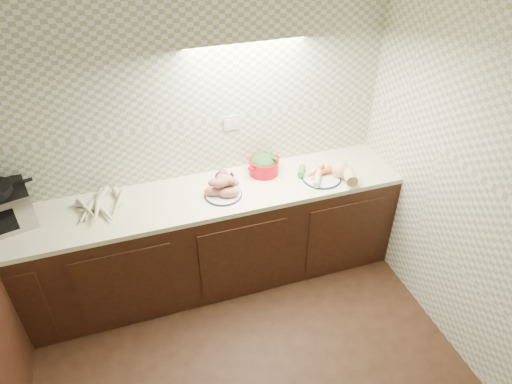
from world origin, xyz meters
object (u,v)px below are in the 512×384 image
object	(u,v)px
sweet_potato_plate	(223,187)
veg_plate	(330,172)
parsnip_pile	(106,206)
onion_bowl	(224,177)
dutch_oven	(264,164)

from	to	relation	value
sweet_potato_plate	veg_plate	world-z (taller)	sweet_potato_plate
parsnip_pile	veg_plate	size ratio (longest dim) A/B	0.96
sweet_potato_plate	onion_bowl	xyz separation A→B (m)	(0.05, 0.17, -0.03)
parsnip_pile	sweet_potato_plate	world-z (taller)	sweet_potato_plate
sweet_potato_plate	dutch_oven	world-z (taller)	sweet_potato_plate
dutch_oven	veg_plate	bearing A→B (deg)	-51.09
onion_bowl	veg_plate	world-z (taller)	veg_plate
parsnip_pile	onion_bowl	world-z (taller)	onion_bowl
parsnip_pile	dutch_oven	xyz separation A→B (m)	(1.25, 0.10, 0.05)
veg_plate	parsnip_pile	bearing A→B (deg)	175.43
dutch_oven	sweet_potato_plate	bearing A→B (deg)	-178.33
sweet_potato_plate	veg_plate	size ratio (longest dim) A/B	0.66
onion_bowl	dutch_oven	distance (m)	0.35
onion_bowl	dutch_oven	bearing A→B (deg)	3.97
sweet_potato_plate	onion_bowl	distance (m)	0.18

